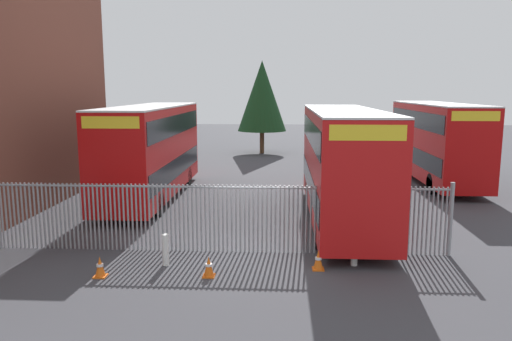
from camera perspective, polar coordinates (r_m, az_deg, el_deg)
name	(u,v)px	position (r m, az deg, el deg)	size (l,w,h in m)	color
ground_plane	(260,198)	(23.70, 0.52, -3.18)	(100.00, 100.00, 0.00)	#3D3D42
palisade_fence	(218,216)	(15.76, -4.39, -5.30)	(14.71, 0.14, 2.35)	gray
double_decker_bus_near_gate	(343,161)	(19.35, 10.04, 1.10)	(2.54, 10.81, 4.42)	red
double_decker_bus_behind_fence_left	(151,148)	(23.75, -12.08, 2.57)	(2.54, 10.81, 4.42)	#B70C0C
double_decker_bus_behind_fence_right	(436,139)	(29.20, 20.24, 3.44)	(2.54, 10.81, 4.42)	#B70C0C
bollard_near_left	(166,250)	(14.96, -10.49, -9.07)	(0.20, 0.20, 0.95)	silver
bollard_center_front	(354,250)	(14.99, 11.39, -9.06)	(0.20, 0.20, 0.95)	silver
traffic_cone_by_gate	(100,267)	(14.58, -17.70, -10.64)	(0.34, 0.34, 0.59)	orange
traffic_cone_mid_forecourt	(209,267)	(13.99, -5.52, -11.08)	(0.34, 0.34, 0.59)	orange
traffic_cone_near_kerb	(318,260)	(14.55, 7.26, -10.30)	(0.34, 0.34, 0.59)	orange
tree_tall_back	(262,96)	(39.83, 0.71, 8.67)	(3.93, 3.93, 7.45)	#4C3823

